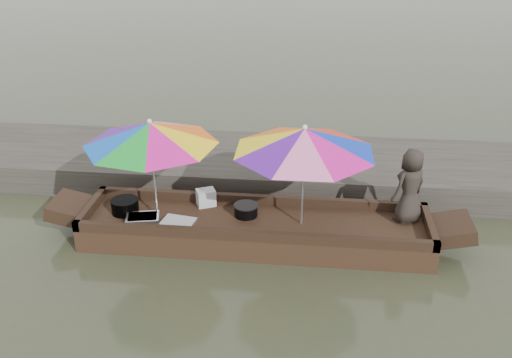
# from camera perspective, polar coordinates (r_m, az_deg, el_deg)

# --- Properties ---
(water) EXTENTS (80.00, 80.00, 0.00)m
(water) POSITION_cam_1_polar(r_m,az_deg,el_deg) (8.71, -0.07, -6.23)
(water) COLOR #3A3F2A
(water) RESTS_ON ground
(dock) EXTENTS (22.00, 2.20, 0.50)m
(dock) POSITION_cam_1_polar(r_m,az_deg,el_deg) (10.53, 1.24, 1.23)
(dock) COLOR #2D2B26
(dock) RESTS_ON ground
(boat_hull) EXTENTS (5.18, 1.20, 0.35)m
(boat_hull) POSITION_cam_1_polar(r_m,az_deg,el_deg) (8.62, -0.07, -5.24)
(boat_hull) COLOR black
(boat_hull) RESTS_ON water
(cooking_pot) EXTENTS (0.41, 0.41, 0.22)m
(cooking_pot) POSITION_cam_1_polar(r_m,az_deg,el_deg) (8.94, -12.96, -2.65)
(cooking_pot) COLOR black
(cooking_pot) RESTS_ON boat_hull
(tray_crayfish) EXTENTS (0.54, 0.43, 0.09)m
(tray_crayfish) POSITION_cam_1_polar(r_m,az_deg,el_deg) (8.67, -11.26, -3.92)
(tray_crayfish) COLOR silver
(tray_crayfish) RESTS_ON boat_hull
(tray_scallop) EXTENTS (0.53, 0.41, 0.06)m
(tray_scallop) POSITION_cam_1_polar(r_m,az_deg,el_deg) (8.51, -7.76, -4.34)
(tray_scallop) COLOR silver
(tray_scallop) RESTS_ON boat_hull
(charcoal_grill) EXTENTS (0.35, 0.35, 0.17)m
(charcoal_grill) POSITION_cam_1_polar(r_m,az_deg,el_deg) (8.64, -1.01, -3.18)
(charcoal_grill) COLOR black
(charcoal_grill) RESTS_ON boat_hull
(supply_bag) EXTENTS (0.35, 0.32, 0.26)m
(supply_bag) POSITION_cam_1_polar(r_m,az_deg,el_deg) (8.95, -5.02, -1.86)
(supply_bag) COLOR silver
(supply_bag) RESTS_ON boat_hull
(vendor) EXTENTS (0.67, 0.63, 1.15)m
(vendor) POSITION_cam_1_polar(r_m,az_deg,el_deg) (8.58, 15.15, -0.66)
(vendor) COLOR black
(vendor) RESTS_ON boat_hull
(umbrella_bow) EXTENTS (2.28, 2.28, 1.55)m
(umbrella_bow) POSITION_cam_1_polar(r_m,az_deg,el_deg) (8.46, -10.21, 0.95)
(umbrella_bow) COLOR #FF5F0C
(umbrella_bow) RESTS_ON boat_hull
(umbrella_stern) EXTENTS (2.66, 2.66, 1.55)m
(umbrella_stern) POSITION_cam_1_polar(r_m,az_deg,el_deg) (8.13, 4.72, 0.26)
(umbrella_stern) COLOR #0C31D8
(umbrella_stern) RESTS_ON boat_hull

